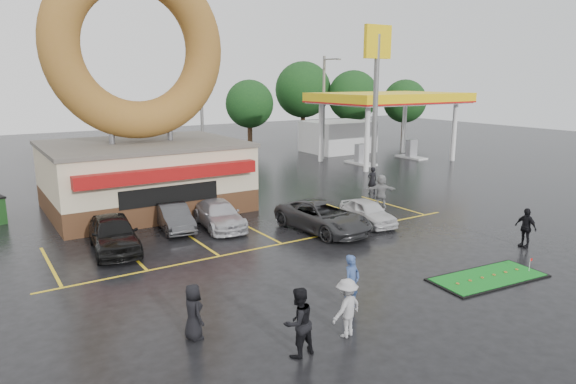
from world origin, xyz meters
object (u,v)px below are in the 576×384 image
car_grey (323,217)px  car_white (368,212)px  gas_station (366,117)px  streetlight_right (324,105)px  person_blue (352,282)px  car_silver (219,215)px  person_cameraman (525,228)px  shell_sign (377,74)px  putting_green (488,277)px  car_black (114,234)px  streetlight_mid (202,110)px  donut_shop (141,128)px  car_dgrey (174,217)px

car_grey → car_white: size_ratio=1.42×
gas_station → car_grey: bearing=-135.6°
car_white → streetlight_right: bearing=66.6°
car_white → person_blue: (-6.87, -7.05, 0.27)m
car_silver → car_grey: bearing=-32.4°
streetlight_right → car_silver: bearing=-139.5°
gas_station → person_cameraman: (-11.42, -23.52, -2.84)m
shell_sign → putting_green: (-8.81, -16.04, -7.34)m
gas_station → car_silver: gas_station is taller
car_black → streetlight_mid: bearing=61.5°
shell_sign → person_blue: size_ratio=5.98×
streetlight_mid → car_black: bearing=-125.7°
streetlight_mid → car_silver: size_ratio=2.08×
shell_sign → car_black: 21.27m
gas_station → car_black: size_ratio=3.05×
shell_sign → streetlight_mid: shell_sign is taller
car_silver → putting_green: size_ratio=0.95×
car_grey → person_blue: bearing=-125.6°
donut_shop → person_blue: bearing=-85.1°
shell_sign → car_white: bearing=-133.2°
car_black → car_silver: bearing=16.3°
donut_shop → putting_green: 18.99m
shell_sign → streetlight_right: bearing=73.2°
donut_shop → car_black: donut_shop is taller
gas_station → car_white: size_ratio=3.79×
car_dgrey → car_silver: (2.00, -0.77, 0.02)m
person_blue → putting_green: 5.91m
shell_sign → car_grey: 14.69m
streetlight_right → car_dgrey: (-19.19, -13.92, -4.17)m
putting_green → person_cameraman: bearing=18.4°
streetlight_right → shell_sign: bearing=-106.8°
car_white → person_cameraman: 7.16m
shell_sign → car_silver: size_ratio=2.45×
car_black → car_silver: car_black is taller
donut_shop → streetlight_mid: donut_shop is taller
car_dgrey → car_silver: size_ratio=0.86×
donut_shop → car_dgrey: bearing=-92.2°
gas_station → car_white: 22.85m
gas_station → person_cameraman: gas_station is taller
streetlight_right → car_grey: bearing=-126.6°
car_silver → car_white: car_silver is taller
shell_sign → streetlight_mid: size_ratio=1.18×
car_silver → person_cameraman: size_ratio=2.53×
car_black → person_blue: size_ratio=2.52×
gas_station → car_dgrey: size_ratio=3.68×
shell_sign → putting_green: shell_sign is taller
shell_sign → car_dgrey: shell_sign is taller
car_dgrey → person_blue: (1.58, -11.30, 0.28)m
streetlight_mid → person_blue: bearing=-103.1°
donut_shop → person_blue: (1.39, -16.27, -3.58)m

